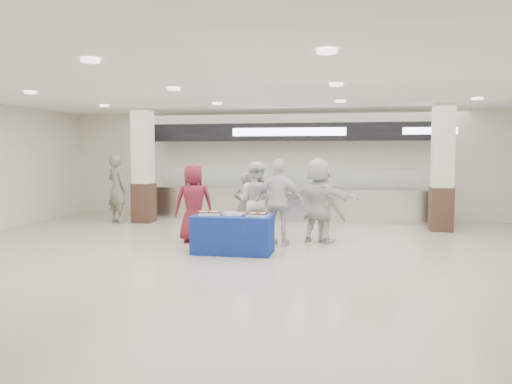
% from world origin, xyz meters
% --- Properties ---
extents(ground, '(14.00, 14.00, 0.00)m').
position_xyz_m(ground, '(0.00, 0.00, 0.00)').
color(ground, beige).
rests_on(ground, ground).
extents(serving_line, '(8.70, 0.85, 2.80)m').
position_xyz_m(serving_line, '(0.00, 5.40, 1.16)').
color(serving_line, silver).
rests_on(serving_line, ground).
extents(column_left, '(0.55, 0.55, 3.20)m').
position_xyz_m(column_left, '(-4.00, 4.20, 1.53)').
color(column_left, '#352118').
rests_on(column_left, ground).
extents(column_right, '(0.55, 0.55, 3.20)m').
position_xyz_m(column_right, '(4.00, 4.20, 1.53)').
color(column_right, '#352118').
rests_on(column_right, ground).
extents(display_table, '(1.56, 0.80, 0.75)m').
position_xyz_m(display_table, '(-0.50, 0.51, 0.38)').
color(display_table, navy).
rests_on(display_table, ground).
extents(sheet_cake_left, '(0.51, 0.44, 0.09)m').
position_xyz_m(sheet_cake_left, '(-0.98, 0.49, 0.80)').
color(sheet_cake_left, silver).
rests_on(sheet_cake_left, display_table).
extents(sheet_cake_right, '(0.40, 0.32, 0.08)m').
position_xyz_m(sheet_cake_right, '(0.01, 0.48, 0.79)').
color(sheet_cake_right, silver).
rests_on(sheet_cake_right, display_table).
extents(cupcake_tray, '(0.39, 0.31, 0.06)m').
position_xyz_m(cupcake_tray, '(-0.49, 0.53, 0.78)').
color(cupcake_tray, silver).
rests_on(cupcake_tray, display_table).
extents(civilian_maroon, '(0.99, 0.81, 1.73)m').
position_xyz_m(civilian_maroon, '(-1.64, 1.53, 0.87)').
color(civilian_maroon, maroon).
rests_on(civilian_maroon, ground).
extents(soldier_a, '(0.61, 0.46, 1.52)m').
position_xyz_m(soldier_a, '(-0.63, 2.26, 0.76)').
color(soldier_a, '#686C5B').
rests_on(soldier_a, ground).
extents(chef_tall, '(1.01, 0.88, 1.77)m').
position_xyz_m(chef_tall, '(-0.33, 2.01, 0.89)').
color(chef_tall, silver).
rests_on(chef_tall, ground).
extents(chef_short, '(1.14, 0.62, 1.85)m').
position_xyz_m(chef_short, '(0.28, 1.51, 0.92)').
color(chef_short, silver).
rests_on(chef_short, ground).
extents(soldier_b, '(0.95, 0.57, 1.44)m').
position_xyz_m(soldier_b, '(1.20, 2.08, 0.72)').
color(soldier_b, '#686C5B').
rests_on(soldier_b, ground).
extents(civilian_white, '(1.81, 1.08, 1.86)m').
position_xyz_m(civilian_white, '(1.07, 2.06, 0.93)').
color(civilian_white, silver).
rests_on(civilian_white, ground).
extents(soldier_bg, '(0.83, 0.74, 1.92)m').
position_xyz_m(soldier_bg, '(-4.68, 3.94, 0.96)').
color(soldier_bg, '#686C5B').
rests_on(soldier_bg, ground).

